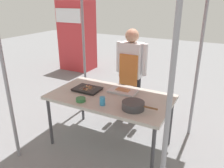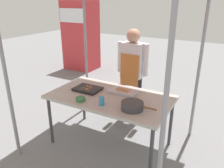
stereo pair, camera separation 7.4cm
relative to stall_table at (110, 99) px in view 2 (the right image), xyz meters
name	(u,v)px [view 2 (the right image)]	position (x,y,z in m)	size (l,w,h in m)	color
ground_plane	(110,143)	(0.00, 0.00, -0.70)	(18.00, 18.00, 0.00)	slate
stall_table	(110,99)	(0.00, 0.00, 0.00)	(1.60, 0.90, 0.75)	#B7B2A8
tray_grilled_sausages	(123,91)	(0.10, 0.18, 0.07)	(0.39, 0.22, 0.05)	silver
tray_meat_skewers	(88,89)	(-0.38, 0.02, 0.07)	(0.37, 0.28, 0.04)	black
cooking_wok	(132,105)	(0.42, -0.21, 0.10)	(0.42, 0.26, 0.09)	#38383A
condiment_bowl	(80,99)	(-0.25, -0.32, 0.08)	(0.12, 0.12, 0.05)	#33723F
drink_cup_near_edge	(102,101)	(0.05, -0.28, 0.11)	(0.07, 0.07, 0.11)	#338CBF
vendor_woman	(132,69)	(-0.04, 0.77, 0.20)	(0.52, 0.22, 1.53)	black
neighbor_stall_left	(81,35)	(-2.58, 2.83, 0.26)	(0.88, 0.71, 1.91)	#C63338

